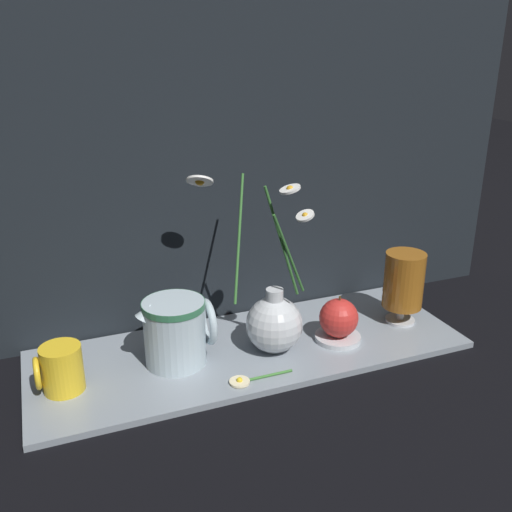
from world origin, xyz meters
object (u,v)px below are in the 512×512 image
object	(u,v)px
yellow_mug	(61,369)
ceramic_pitcher	(176,328)
orange_fruit	(339,318)
tea_glass	(404,281)
vase_with_flowers	(274,321)

from	to	relation	value
yellow_mug	ceramic_pitcher	xyz separation A→B (m)	(0.20, 0.02, 0.03)
yellow_mug	orange_fruit	distance (m)	0.52
tea_glass	orange_fruit	distance (m)	0.17
tea_glass	vase_with_flowers	bearing A→B (deg)	-178.20
orange_fruit	tea_glass	bearing A→B (deg)	7.25
yellow_mug	ceramic_pitcher	bearing A→B (deg)	5.66
yellow_mug	tea_glass	size ratio (longest dim) A/B	0.53
yellow_mug	tea_glass	xyz separation A→B (m)	(0.68, -0.00, 0.05)
yellow_mug	tea_glass	bearing A→B (deg)	-0.07
vase_with_flowers	yellow_mug	world-z (taller)	vase_with_flowers
vase_with_flowers	orange_fruit	size ratio (longest dim) A/B	4.04
vase_with_flowers	orange_fruit	bearing A→B (deg)	-4.79
ceramic_pitcher	orange_fruit	xyz separation A→B (m)	(0.31, -0.04, -0.02)
yellow_mug	ceramic_pitcher	distance (m)	0.21
orange_fruit	vase_with_flowers	bearing A→B (deg)	175.21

